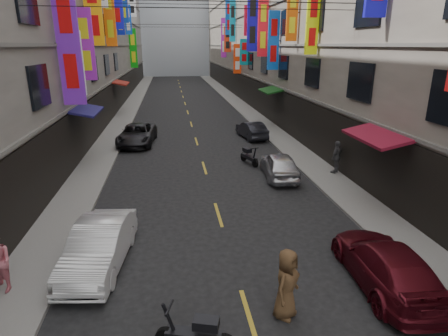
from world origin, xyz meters
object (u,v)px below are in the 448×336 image
object	(u,v)px
scooter_far_right	(249,156)
car_left_far	(137,135)
car_right_near	(386,264)
pedestrian_rfar	(337,157)
car_right_mid	(279,165)
pedestrian_crossing	(286,284)
car_right_far	(251,130)
scooter_crossing	(196,334)
car_left_mid	(99,246)

from	to	relation	value
scooter_far_right	car_left_far	size ratio (longest dim) A/B	0.36
car_right_near	pedestrian_rfar	xyz separation A→B (m)	(2.60, 9.05, 0.33)
car_right_near	car_right_mid	xyz separation A→B (m)	(-0.39, 9.14, 0.01)
pedestrian_crossing	car_right_far	bearing A→B (deg)	32.00
car_right_near	scooter_crossing	bearing A→B (deg)	20.50
car_right_near	pedestrian_rfar	bearing A→B (deg)	-102.62
scooter_crossing	car_left_mid	world-z (taller)	car_left_mid
car_right_near	car_right_far	size ratio (longest dim) A/B	1.20
car_left_mid	scooter_far_right	bearing A→B (deg)	62.30
pedestrian_crossing	car_right_mid	bearing A→B (deg)	26.29
scooter_crossing	scooter_far_right	bearing A→B (deg)	0.42
pedestrian_crossing	scooter_far_right	bearing A→B (deg)	33.89
car_left_far	scooter_crossing	bearing A→B (deg)	-77.00
scooter_far_right	pedestrian_crossing	world-z (taller)	pedestrian_crossing
scooter_crossing	car_left_far	distance (m)	18.81
scooter_far_right	pedestrian_rfar	world-z (taller)	pedestrian_rfar
car_left_mid	car_left_far	size ratio (longest dim) A/B	0.86
scooter_far_right	pedestrian_rfar	distance (m)	4.77
car_left_far	car_right_near	bearing A→B (deg)	-59.83
scooter_far_right	pedestrian_crossing	distance (m)	12.49
car_left_far	car_right_far	distance (m)	8.02
car_right_near	car_right_far	xyz separation A→B (m)	(0.00, 17.59, -0.04)
scooter_crossing	car_right_mid	size ratio (longest dim) A/B	0.46
car_right_near	car_right_mid	world-z (taller)	car_right_mid
car_right_mid	pedestrian_crossing	world-z (taller)	pedestrian_crossing
car_left_mid	car_right_far	distance (m)	17.44
car_left_far	pedestrian_rfar	world-z (taller)	pedestrian_rfar
scooter_crossing	scooter_far_right	xyz separation A→B (m)	(3.92, 13.19, 0.00)
scooter_crossing	pedestrian_crossing	xyz separation A→B (m)	(2.25, 0.82, 0.46)
car_left_far	car_right_near	xyz separation A→B (m)	(8.00, -16.97, -0.03)
scooter_crossing	car_right_near	xyz separation A→B (m)	(5.36, 1.65, 0.20)
car_right_near	car_right_mid	bearing A→B (deg)	-84.19
pedestrian_rfar	car_right_near	bearing A→B (deg)	34.31
scooter_far_right	pedestrian_rfar	bearing A→B (deg)	130.35
pedestrian_crossing	scooter_crossing	bearing A→B (deg)	151.68
car_left_mid	pedestrian_crossing	distance (m)	5.70
car_right_mid	pedestrian_crossing	xyz separation A→B (m)	(-2.72, -9.96, 0.26)
scooter_crossing	car_left_far	size ratio (longest dim) A/B	0.37
scooter_far_right	car_left_mid	world-z (taller)	car_left_mid
car_left_mid	car_right_mid	bearing A→B (deg)	49.85
car_left_mid	car_left_far	distance (m)	14.87
scooter_crossing	car_right_near	bearing A→B (deg)	-55.93
pedestrian_rfar	car_right_mid	bearing A→B (deg)	-41.31
car_left_mid	car_right_mid	xyz separation A→B (m)	(7.61, 7.04, -0.03)
car_left_far	car_right_far	bearing A→B (deg)	9.36
car_left_far	scooter_far_right	bearing A→B (deg)	-34.68
pedestrian_rfar	car_left_mid	bearing A→B (deg)	-6.39
scooter_crossing	pedestrian_crossing	bearing A→B (deg)	-52.93
car_left_far	car_right_mid	size ratio (longest dim) A/B	1.26
car_left_far	car_right_far	world-z (taller)	car_left_far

